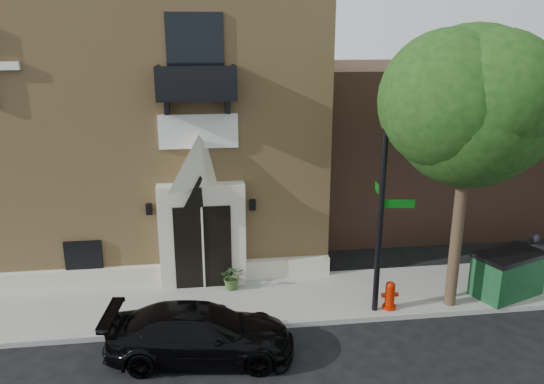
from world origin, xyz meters
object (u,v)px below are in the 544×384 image
at_px(fire_hydrant, 390,295).
at_px(dumpster, 507,273).
at_px(pedestrian_near, 530,258).
at_px(black_sedan, 201,333).
at_px(street_sign, 382,206).

relative_size(fire_hydrant, dumpster, 0.36).
bearing_deg(pedestrian_near, fire_hydrant, -11.88).
bearing_deg(fire_hydrant, pedestrian_near, 11.55).
bearing_deg(fire_hydrant, black_sedan, -164.81).
relative_size(street_sign, dumpster, 2.63).
height_order(black_sedan, dumpster, dumpster).
xyz_separation_m(black_sedan, street_sign, (4.89, 1.44, 2.56)).
height_order(black_sedan, fire_hydrant, black_sedan).
height_order(street_sign, pedestrian_near, street_sign).
height_order(black_sedan, street_sign, street_sign).
xyz_separation_m(street_sign, pedestrian_near, (5.24, 0.99, -2.24)).
bearing_deg(street_sign, fire_hydrant, 8.72).
bearing_deg(black_sedan, pedestrian_near, -70.35).
relative_size(fire_hydrant, pedestrian_near, 0.50).
height_order(dumpster, pedestrian_near, pedestrian_near).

